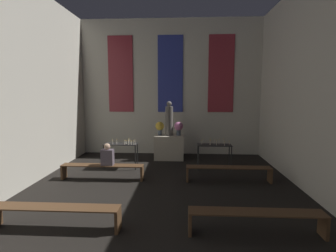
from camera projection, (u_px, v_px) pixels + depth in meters
wall_back at (170, 87)px, 11.12m from camera, size 7.79×0.16×5.68m
altar at (169, 147)px, 10.41m from camera, size 1.15×0.73×0.96m
statue at (169, 120)px, 10.27m from camera, size 0.29×0.29×1.34m
flower_vase_left at (160, 127)px, 10.33m from camera, size 0.34×0.34×0.54m
flower_vase_right at (179, 127)px, 10.29m from camera, size 0.34×0.34×0.54m
candle_rack_left at (121, 147)px, 9.10m from camera, size 1.15×0.48×1.06m
candle_rack_right at (214, 148)px, 8.93m from camera, size 1.15×0.48×1.06m
pew_second_left at (55, 212)px, 5.01m from camera, size 2.48×0.36×0.45m
pew_second_right at (256, 217)px, 4.80m from camera, size 2.48×0.36×0.45m
pew_back_left at (102, 168)px, 7.94m from camera, size 2.48×0.36×0.45m
pew_back_right at (228, 170)px, 7.72m from camera, size 2.48×0.36×0.45m
person_seated at (107, 156)px, 7.88m from camera, size 0.36×0.24×0.66m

